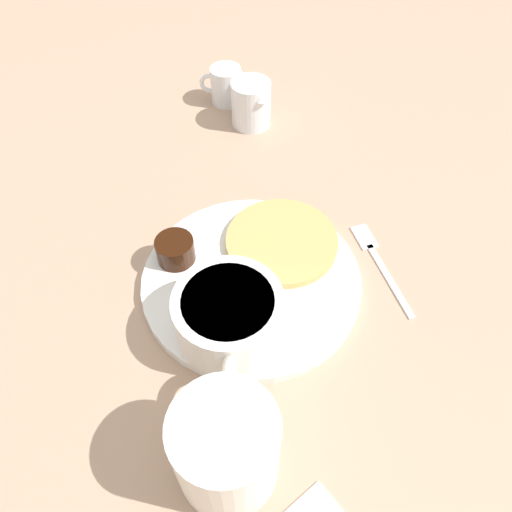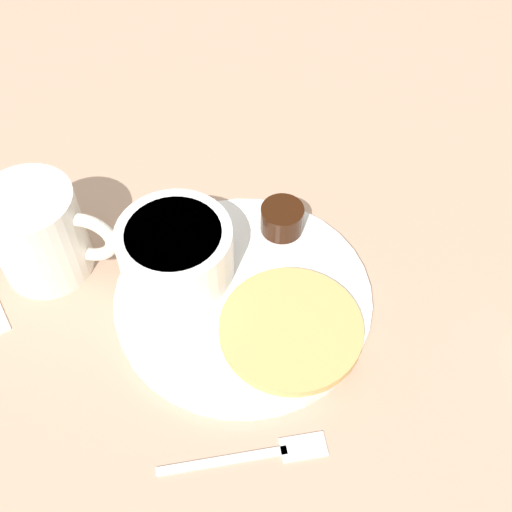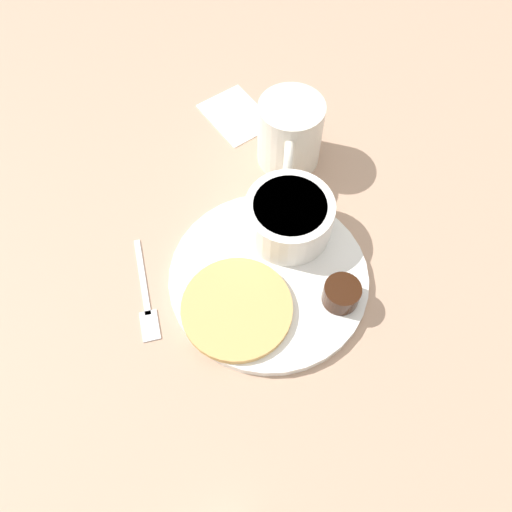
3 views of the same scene
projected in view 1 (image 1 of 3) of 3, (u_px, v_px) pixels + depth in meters
ground_plane at (251, 284)px, 0.54m from camera, size 4.00×4.00×0.00m
plate at (251, 281)px, 0.53m from camera, size 0.23×0.23×0.01m
pancake_stack at (282, 241)px, 0.56m from camera, size 0.13×0.13×0.01m
bowl at (229, 314)px, 0.47m from camera, size 0.10×0.10×0.05m
syrup_cup at (175, 250)px, 0.54m from camera, size 0.04×0.04×0.03m
butter_ramekin at (212, 329)px, 0.47m from camera, size 0.05×0.05×0.04m
coffee_mug at (226, 445)px, 0.39m from camera, size 0.11×0.09×0.09m
creamer_pitcher_near at (251, 103)px, 0.69m from camera, size 0.08×0.05×0.07m
creamer_pitcher_far at (226, 85)px, 0.73m from camera, size 0.05×0.06×0.06m
fork at (377, 257)px, 0.56m from camera, size 0.13×0.05×0.00m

